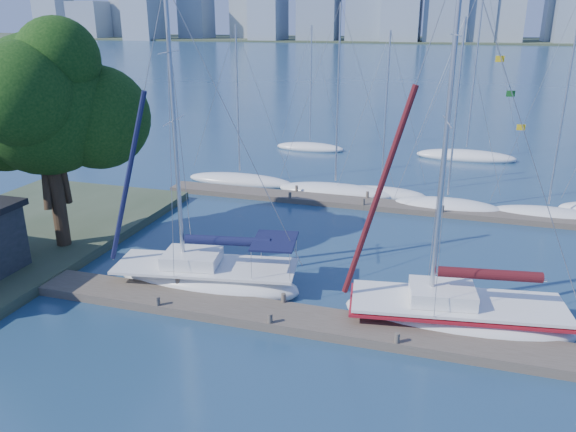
% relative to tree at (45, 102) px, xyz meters
% --- Properties ---
extents(ground, '(700.00, 700.00, 0.00)m').
position_rel_tree_xyz_m(ground, '(12.99, -3.47, -8.00)').
color(ground, navy).
rests_on(ground, ground).
extents(near_dock, '(26.00, 2.00, 0.40)m').
position_rel_tree_xyz_m(near_dock, '(12.99, -3.47, -7.80)').
color(near_dock, '#50473B').
rests_on(near_dock, ground).
extents(far_dock, '(30.00, 1.80, 0.36)m').
position_rel_tree_xyz_m(far_dock, '(14.99, 12.53, -7.82)').
color(far_dock, '#50473B').
rests_on(far_dock, ground).
extents(far_shore, '(800.00, 100.00, 1.50)m').
position_rel_tree_xyz_m(far_shore, '(12.99, 316.53, -8.00)').
color(far_shore, '#38472D').
rests_on(far_shore, ground).
extents(tree, '(9.27, 8.44, 12.00)m').
position_rel_tree_xyz_m(tree, '(0.00, 0.00, 0.00)').
color(tree, '#332316').
rests_on(tree, ground).
extents(sailboat_navy, '(9.38, 4.37, 13.85)m').
position_rel_tree_xyz_m(sailboat_navy, '(8.83, -1.35, -6.97)').
color(sailboat_navy, white).
rests_on(sailboat_navy, ground).
extents(sailboat_maroon, '(9.45, 4.27, 14.83)m').
position_rel_tree_xyz_m(sailboat_maroon, '(20.05, -1.67, -6.89)').
color(sailboat_maroon, white).
rests_on(sailboat_maroon, ground).
extents(bg_boat_0, '(8.56, 3.37, 11.80)m').
position_rel_tree_xyz_m(bg_boat_0, '(3.96, 15.28, -7.76)').
color(bg_boat_0, white).
rests_on(bg_boat_0, ground).
extents(bg_boat_1, '(8.38, 2.65, 13.20)m').
position_rel_tree_xyz_m(bg_boat_1, '(11.51, 14.53, -7.74)').
color(bg_boat_1, white).
rests_on(bg_boat_1, ground).
extents(bg_boat_2, '(6.51, 3.91, 11.43)m').
position_rel_tree_xyz_m(bg_boat_2, '(14.69, 15.16, -7.77)').
color(bg_boat_2, white).
rests_on(bg_boat_2, ground).
extents(bg_boat_3, '(7.35, 4.59, 12.32)m').
position_rel_tree_xyz_m(bg_boat_3, '(19.22, 13.29, -7.73)').
color(bg_boat_3, white).
rests_on(bg_boat_3, ground).
extents(bg_boat_4, '(7.06, 2.44, 13.71)m').
position_rel_tree_xyz_m(bg_boat_4, '(25.28, 13.51, -7.74)').
color(bg_boat_4, white).
rests_on(bg_boat_4, ground).
extents(bg_boat_6, '(6.89, 4.08, 11.58)m').
position_rel_tree_xyz_m(bg_boat_6, '(6.12, 27.97, -7.77)').
color(bg_boat_6, white).
rests_on(bg_boat_6, ground).
extents(bg_boat_7, '(8.65, 2.59, 15.48)m').
position_rel_tree_xyz_m(bg_boat_7, '(20.35, 28.35, -7.70)').
color(bg_boat_7, white).
rests_on(bg_boat_7, ground).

